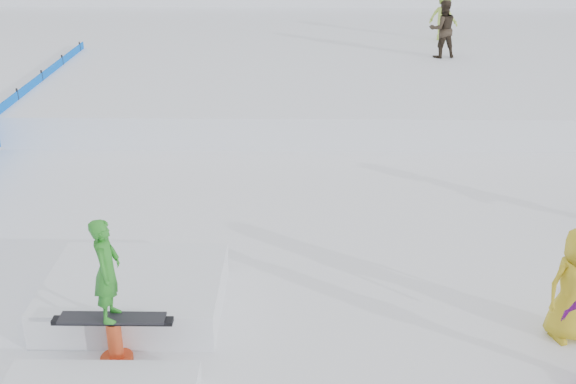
{
  "coord_description": "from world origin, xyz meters",
  "views": [
    {
      "loc": [
        0.66,
        -9.24,
        5.99
      ],
      "look_at": [
        0.5,
        2.0,
        1.1
      ],
      "focal_mm": 45.0,
      "sensor_mm": 36.0,
      "label": 1
    }
  ],
  "objects_px": {
    "walker_ygreen": "(443,16)",
    "jib_rail_feature": "(125,317)",
    "walker_olive": "(443,29)",
    "spectator_yellow": "(574,285)"
  },
  "relations": [
    {
      "from": "jib_rail_feature",
      "to": "walker_olive",
      "type": "bearing_deg",
      "value": 63.82
    },
    {
      "from": "walker_ygreen",
      "to": "spectator_yellow",
      "type": "xyz_separation_m",
      "value": [
        -1.19,
        -16.72,
        -0.77
      ]
    },
    {
      "from": "walker_ygreen",
      "to": "jib_rail_feature",
      "type": "height_order",
      "value": "walker_ygreen"
    },
    {
      "from": "walker_ygreen",
      "to": "jib_rail_feature",
      "type": "xyz_separation_m",
      "value": [
        -7.46,
        -16.8,
        -1.31
      ]
    },
    {
      "from": "walker_olive",
      "to": "walker_ygreen",
      "type": "bearing_deg",
      "value": -111.51
    },
    {
      "from": "walker_olive",
      "to": "walker_ygreen",
      "type": "height_order",
      "value": "walker_olive"
    },
    {
      "from": "spectator_yellow",
      "to": "jib_rail_feature",
      "type": "xyz_separation_m",
      "value": [
        -6.27,
        -0.08,
        -0.54
      ]
    },
    {
      "from": "walker_olive",
      "to": "jib_rail_feature",
      "type": "distance_m",
      "value": 15.79
    },
    {
      "from": "walker_olive",
      "to": "spectator_yellow",
      "type": "relative_size",
      "value": 1.05
    },
    {
      "from": "walker_olive",
      "to": "jib_rail_feature",
      "type": "bearing_deg",
      "value": 53.32
    }
  ]
}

